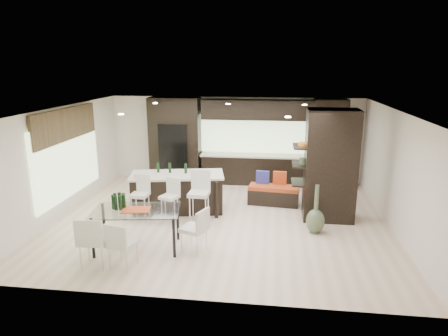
# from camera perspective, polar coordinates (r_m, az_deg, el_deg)

# --- Properties ---
(ground) EXTENTS (8.00, 8.00, 0.00)m
(ground) POSITION_cam_1_polar(r_m,az_deg,el_deg) (9.93, -0.44, -7.31)
(ground) COLOR beige
(ground) RESTS_ON ground
(back_wall) EXTENTS (8.00, 0.02, 2.70)m
(back_wall) POSITION_cam_1_polar(r_m,az_deg,el_deg) (12.90, 1.62, 4.11)
(back_wall) COLOR white
(back_wall) RESTS_ON ground
(left_wall) EXTENTS (0.02, 7.00, 2.70)m
(left_wall) POSITION_cam_1_polar(r_m,az_deg,el_deg) (10.78, -22.04, 0.90)
(left_wall) COLOR white
(left_wall) RESTS_ON ground
(right_wall) EXTENTS (0.02, 7.00, 2.70)m
(right_wall) POSITION_cam_1_polar(r_m,az_deg,el_deg) (9.82, 23.35, -0.50)
(right_wall) COLOR white
(right_wall) RESTS_ON ground
(ceiling) EXTENTS (8.00, 7.00, 0.02)m
(ceiling) POSITION_cam_1_polar(r_m,az_deg,el_deg) (9.26, -0.47, 8.37)
(ceiling) COLOR white
(ceiling) RESTS_ON ground
(window_left) EXTENTS (0.04, 3.20, 1.90)m
(window_left) POSITION_cam_1_polar(r_m,az_deg,el_deg) (10.93, -21.35, 1.15)
(window_left) COLOR #B2D199
(window_left) RESTS_ON left_wall
(window_back) EXTENTS (3.40, 0.04, 1.20)m
(window_back) POSITION_cam_1_polar(r_m,az_deg,el_deg) (12.78, 4.30, 4.89)
(window_back) COLOR #B2D199
(window_back) RESTS_ON back_wall
(stone_accent) EXTENTS (0.08, 3.00, 0.80)m
(stone_accent) POSITION_cam_1_polar(r_m,az_deg,el_deg) (10.75, -21.66, 5.81)
(stone_accent) COLOR brown
(stone_accent) RESTS_ON left_wall
(ceiling_spots) EXTENTS (4.00, 3.00, 0.02)m
(ceiling_spots) POSITION_cam_1_polar(r_m,az_deg,el_deg) (9.51, -0.27, 8.41)
(ceiling_spots) COLOR white
(ceiling_spots) RESTS_ON ceiling
(back_cabinetry) EXTENTS (6.80, 0.68, 2.70)m
(back_cabinetry) POSITION_cam_1_polar(r_m,az_deg,el_deg) (12.54, 3.75, 3.78)
(back_cabinetry) COLOR black
(back_cabinetry) RESTS_ON ground
(refrigerator) EXTENTS (0.90, 0.68, 1.90)m
(refrigerator) POSITION_cam_1_polar(r_m,az_deg,el_deg) (12.94, -6.97, 2.23)
(refrigerator) COLOR black
(refrigerator) RESTS_ON ground
(partition_column) EXTENTS (1.20, 0.80, 2.70)m
(partition_column) POSITION_cam_1_polar(r_m,az_deg,el_deg) (9.91, 14.94, 0.35)
(partition_column) COLOR black
(partition_column) RESTS_ON ground
(kitchen_island) EXTENTS (2.52, 1.45, 0.99)m
(kitchen_island) POSITION_cam_1_polar(r_m,az_deg,el_deg) (10.41, -6.66, -3.46)
(kitchen_island) COLOR black
(kitchen_island) RESTS_ON ground
(stool_left) EXTENTS (0.43, 0.43, 0.91)m
(stool_left) POSITION_cam_1_polar(r_m,az_deg,el_deg) (9.89, -11.87, -4.90)
(stool_left) COLOR silver
(stool_left) RESTS_ON ground
(stool_mid) EXTENTS (0.50, 0.50, 0.87)m
(stool_mid) POSITION_cam_1_polar(r_m,az_deg,el_deg) (9.70, -7.77, -5.24)
(stool_mid) COLOR silver
(stool_mid) RESTS_ON ground
(stool_right) EXTENTS (0.48, 0.48, 1.05)m
(stool_right) POSITION_cam_1_polar(r_m,az_deg,el_deg) (9.48, -3.58, -5.05)
(stool_right) COLOR silver
(stool_right) RESTS_ON ground
(bench) EXTENTS (1.40, 0.66, 0.52)m
(bench) POSITION_cam_1_polar(r_m,az_deg,el_deg) (10.95, 7.09, -3.85)
(bench) COLOR black
(bench) RESTS_ON ground
(floor_vase) EXTENTS (0.42, 0.42, 1.13)m
(floor_vase) POSITION_cam_1_polar(r_m,az_deg,el_deg) (9.20, 13.01, -5.76)
(floor_vase) COLOR #4A5A3F
(floor_vase) RESTS_ON ground
(dining_table) EXTENTS (1.87, 1.23, 0.84)m
(dining_table) POSITION_cam_1_polar(r_m,az_deg,el_deg) (8.48, -12.28, -8.56)
(dining_table) COLOR white
(dining_table) RESTS_ON ground
(chair_near) EXTENTS (0.55, 0.55, 0.85)m
(chair_near) POSITION_cam_1_polar(r_m,az_deg,el_deg) (7.80, -14.24, -10.79)
(chair_near) COLOR silver
(chair_near) RESTS_ON ground
(chair_far) EXTENTS (0.56, 0.56, 0.94)m
(chair_far) POSITION_cam_1_polar(r_m,az_deg,el_deg) (7.97, -18.05, -10.16)
(chair_far) COLOR silver
(chair_far) RESTS_ON ground
(chair_end) EXTENTS (0.60, 0.60, 0.86)m
(chair_end) POSITION_cam_1_polar(r_m,az_deg,el_deg) (8.17, -4.31, -9.08)
(chair_end) COLOR silver
(chair_end) RESTS_ON ground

